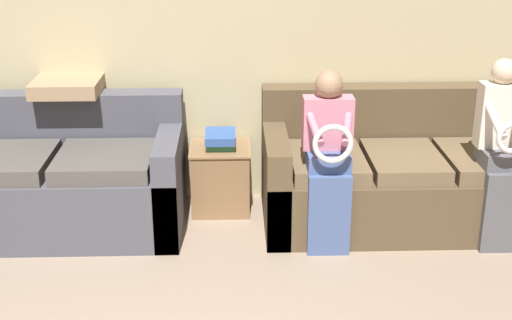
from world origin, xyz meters
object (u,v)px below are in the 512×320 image
(couch_side, at_px, (61,182))
(side_shelf, at_px, (221,177))
(book_stack, at_px, (221,139))
(child_right_seated, at_px, (500,146))
(couch_main, at_px, (398,177))
(throw_pillow, at_px, (68,86))
(child_left_seated, at_px, (329,154))

(couch_side, distance_m, side_shelf, 1.14)
(book_stack, bearing_deg, couch_side, -167.36)
(couch_side, relative_size, child_right_seated, 1.35)
(couch_main, relative_size, book_stack, 6.51)
(throw_pillow, bearing_deg, child_left_seated, -20.40)
(couch_side, relative_size, child_left_seated, 1.43)
(couch_side, height_order, child_right_seated, child_right_seated)
(couch_main, bearing_deg, child_right_seated, -34.59)
(side_shelf, xyz_separation_m, book_stack, (0.01, -0.00, 0.30))
(book_stack, bearing_deg, couch_main, -9.42)
(child_left_seated, distance_m, throw_pillow, 1.92)
(couch_main, distance_m, book_stack, 1.30)
(side_shelf, xyz_separation_m, throw_pillow, (-1.07, 0.06, 0.69))
(book_stack, distance_m, throw_pillow, 1.15)
(child_right_seated, distance_m, book_stack, 1.92)
(couch_side, bearing_deg, couch_main, 0.96)
(child_right_seated, xyz_separation_m, throw_pillow, (-2.90, 0.66, 0.26))
(couch_main, distance_m, child_right_seated, 0.77)
(couch_main, bearing_deg, throw_pillow, 173.40)
(couch_main, relative_size, couch_side, 1.14)
(book_stack, bearing_deg, child_right_seated, -18.08)
(child_left_seated, relative_size, side_shelf, 2.40)
(couch_side, distance_m, child_left_seated, 1.88)
(side_shelf, bearing_deg, child_left_seated, -40.31)
(couch_side, height_order, throw_pillow, throw_pillow)
(side_shelf, bearing_deg, couch_main, -9.42)
(book_stack, height_order, throw_pillow, throw_pillow)
(couch_side, bearing_deg, book_stack, 12.64)
(couch_main, relative_size, child_left_seated, 1.63)
(couch_side, xyz_separation_m, book_stack, (1.11, 0.25, 0.22))
(couch_side, bearing_deg, throw_pillow, 83.72)
(couch_main, height_order, side_shelf, couch_main)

